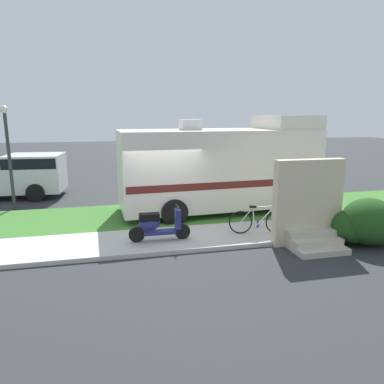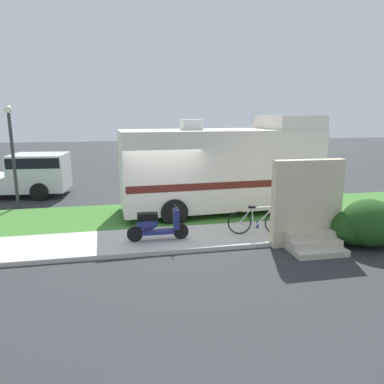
{
  "view_description": "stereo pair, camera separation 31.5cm",
  "coord_description": "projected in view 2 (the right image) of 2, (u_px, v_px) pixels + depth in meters",
  "views": [
    {
      "loc": [
        -1.64,
        -10.83,
        3.58
      ],
      "look_at": [
        0.93,
        0.3,
        1.1
      ],
      "focal_mm": 33.38,
      "sensor_mm": 36.0,
      "label": 1
    },
    {
      "loc": [
        -1.33,
        -10.9,
        3.58
      ],
      "look_at": [
        0.93,
        0.3,
        1.1
      ],
      "focal_mm": 33.38,
      "sensor_mm": 36.0,
      "label": 2
    }
  ],
  "objects": [
    {
      "name": "bottle_green",
      "position": [
        257.0,
        225.0,
        11.11
      ],
      "size": [
        0.08,
        0.08,
        0.24
      ],
      "color": "navy",
      "rests_on": "ground"
    },
    {
      "name": "porch_steps",
      "position": [
        308.0,
        212.0,
        9.77
      ],
      "size": [
        2.0,
        1.26,
        2.4
      ],
      "color": "#BCB29E",
      "rests_on": "ground"
    },
    {
      "name": "motorhome_rv",
      "position": [
        223.0,
        167.0,
        13.1
      ],
      "size": [
        7.3,
        2.94,
        3.56
      ],
      "color": "silver",
      "rests_on": "ground"
    },
    {
      "name": "street_lamp_post",
      "position": [
        12.0,
        147.0,
        13.37
      ],
      "size": [
        0.28,
        0.28,
        3.91
      ],
      "color": "#333338",
      "rests_on": "ground"
    },
    {
      "name": "grass_strip",
      "position": [
        160.0,
        215.0,
        12.89
      ],
      "size": [
        24.0,
        3.4,
        0.08
      ],
      "color": "#3D752D",
      "rests_on": "ground"
    },
    {
      "name": "pickup_truck_near",
      "position": [
        22.0,
        174.0,
        15.84
      ],
      "size": [
        5.25,
        2.44,
        1.89
      ],
      "color": "silver",
      "rests_on": "ground"
    },
    {
      "name": "scooter",
      "position": [
        155.0,
        225.0,
        9.96
      ],
      "size": [
        1.73,
        0.5,
        0.97
      ],
      "color": "black",
      "rests_on": "ground"
    },
    {
      "name": "sidewalk",
      "position": [
        171.0,
        239.0,
        10.3
      ],
      "size": [
        24.0,
        2.0,
        0.12
      ],
      "color": "beige",
      "rests_on": "ground"
    },
    {
      "name": "ground_plane",
      "position": [
        165.0,
        229.0,
        11.46
      ],
      "size": [
        80.0,
        80.0,
        0.0
      ],
      "primitive_type": "plane",
      "color": "#2D3033"
    },
    {
      "name": "bicycle",
      "position": [
        258.0,
        222.0,
        10.48
      ],
      "size": [
        1.75,
        0.58,
        0.9
      ],
      "color": "black",
      "rests_on": "ground"
    },
    {
      "name": "bush_by_porch",
      "position": [
        368.0,
        225.0,
        9.77
      ],
      "size": [
        1.84,
        1.38,
        1.3
      ],
      "color": "#1E4719",
      "rests_on": "ground"
    }
  ]
}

